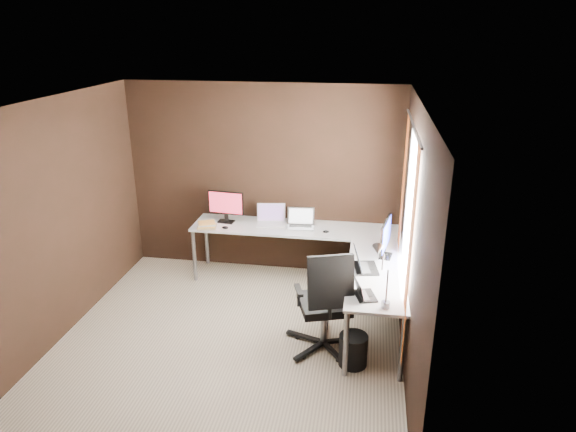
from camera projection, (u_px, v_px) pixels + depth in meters
The scene contains 15 objects.
room at pixel (261, 228), 5.06m from camera, with size 3.60×3.60×2.50m.
desk at pixel (320, 247), 6.10m from camera, with size 2.65×2.25×0.73m.
drawer_pedestal at pixel (368, 275), 6.24m from camera, with size 0.42×0.50×0.60m, color silver.
monitor_left at pixel (226, 205), 6.66m from camera, with size 0.48×0.15×0.42m.
monitor_right at pixel (386, 236), 5.64m from camera, with size 0.16×0.52×0.43m.
laptop_white at pixel (271, 219), 6.67m from camera, with size 0.40×0.31×0.24m.
laptop_silver at pixel (301, 223), 6.56m from camera, with size 0.37×0.28×0.23m.
laptop_black_big at pixel (363, 265), 5.43m from camera, with size 0.30×0.38×0.23m.
laptop_black_small at pixel (363, 293), 4.87m from camera, with size 0.25×0.30×0.18m.
book_stack at pixel (207, 225), 6.53m from camera, with size 0.27×0.24×0.08m.
mouse_left at pixel (225, 228), 6.50m from camera, with size 0.09×0.05×0.03m, color black.
mouse_corner at pixel (326, 232), 6.37m from camera, with size 0.08×0.05×0.03m, color black.
desk_lamp at pixel (381, 267), 4.64m from camera, with size 0.19×0.22×0.59m.
office_chair at pixel (325, 320), 5.23m from camera, with size 0.64×0.67×1.14m.
wastebasket at pixel (353, 350), 5.04m from camera, with size 0.28×0.28×0.33m, color black.
Camera 1 is at (1.36, -4.53, 3.17)m, focal length 32.00 mm.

